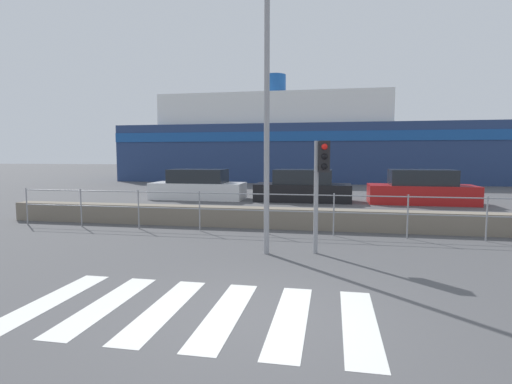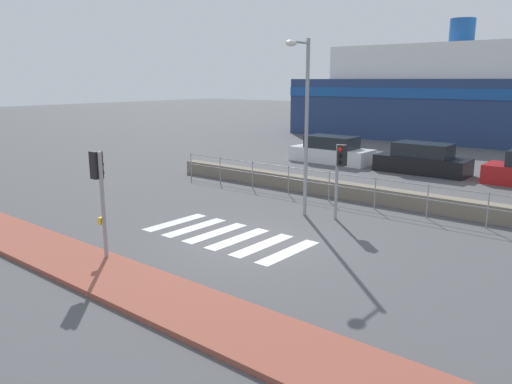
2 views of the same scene
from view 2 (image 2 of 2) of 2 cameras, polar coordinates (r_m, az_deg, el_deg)
ground_plane at (r=14.19m, az=-0.44°, el=-5.80°), size 160.00×160.00×0.00m
sidewalk_brick at (r=11.53m, az=-13.82°, el=-10.36°), size 24.00×1.80×0.12m
crosswalk at (r=14.81m, az=-3.37°, el=-5.01°), size 4.95×2.40×0.01m
seawall at (r=19.43m, az=12.05°, el=-0.09°), size 18.89×0.55×0.59m
harbor_fence at (r=18.57m, az=10.86°, el=0.84°), size 17.04×0.04×1.15m
traffic_light_near at (r=12.90m, az=-17.45°, el=1.03°), size 0.34×0.32×2.80m
traffic_light_far at (r=16.31m, az=9.58°, el=3.06°), size 0.34×0.32×2.48m
streetlamp at (r=16.34m, az=5.38°, el=9.54°), size 0.32×1.21×5.79m
ferry_boat at (r=40.39m, az=26.24°, el=9.29°), size 33.10×7.89×8.89m
parked_car_white at (r=28.16m, az=8.61°, el=4.64°), size 4.58×1.78×1.47m
parked_car_black at (r=25.93m, az=18.45°, el=3.46°), size 4.46×1.75×1.49m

